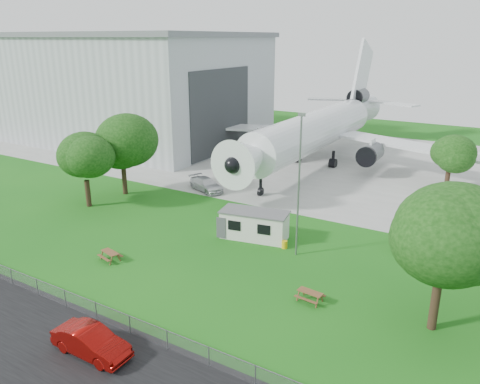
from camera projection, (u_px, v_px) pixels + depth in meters
The scene contains 18 objects.
ground at pixel (175, 260), 39.09m from camera, with size 160.00×160.00×0.00m, color #25781A.
asphalt_strip at pixel (42, 343), 28.52m from camera, with size 120.00×8.00×0.02m, color black.
concrete_apron at pixel (335, 162), 69.99m from camera, with size 120.00×46.00×0.03m, color #B7B7B2.
hangar at pixel (132, 86), 84.01m from camera, with size 43.00×31.00×18.55m.
airliner at pixel (319, 128), 67.57m from camera, with size 46.36×47.73×17.69m.
site_cabin at pixel (254, 225), 43.05m from camera, with size 6.95×3.83×2.62m.
picnic_west at pixel (111, 260), 39.11m from camera, with size 1.80×1.50×0.76m, color brown, non-canonical shape.
picnic_east at pixel (310, 301), 33.01m from camera, with size 1.80×1.50×0.76m, color brown, non-canonical shape.
fence at pixel (87, 315), 31.37m from camera, with size 58.00×0.04×1.30m, color gray.
lamp_mast at pixel (299, 188), 38.23m from camera, with size 0.16×0.16×12.00m, color slate.
tree_west_big at pixel (121, 144), 53.85m from camera, with size 7.69×7.69×9.94m.
tree_west_small at pixel (85, 161), 50.06m from camera, with size 6.30×6.30×8.27m.
tree_east_front at pixel (445, 235), 27.92m from camera, with size 7.24×7.24×10.14m.
tree_far_apron at pixel (451, 154), 54.37m from camera, with size 5.11×5.11×7.38m.
car_centre_sedan at pixel (91, 342), 27.23m from camera, with size 1.76×5.06×1.67m, color maroon.
car_ne_hatch at pixel (441, 246), 40.21m from camera, with size 1.62×4.02×1.37m, color black.
car_ne_sedan at pixel (409, 240), 41.36m from camera, with size 1.45×4.14×1.37m, color black.
car_apron_van at pixel (206, 185), 56.60m from camera, with size 2.17×5.34×1.55m, color silver.
Camera 1 is at (22.86, -27.46, 17.70)m, focal length 35.00 mm.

